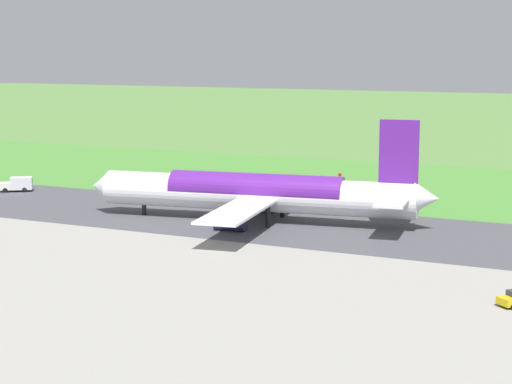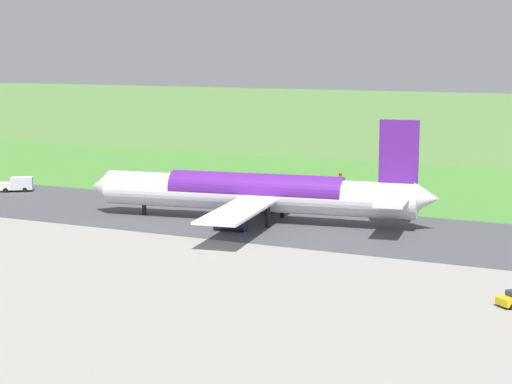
{
  "view_description": "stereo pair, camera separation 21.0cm",
  "coord_description": "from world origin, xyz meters",
  "px_view_note": "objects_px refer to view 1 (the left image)",
  "views": [
    {
      "loc": [
        -49.64,
        117.38,
        25.79
      ],
      "look_at": [
        5.98,
        0.0,
        4.5
      ],
      "focal_mm": 61.87,
      "sensor_mm": 36.0,
      "label": 1
    },
    {
      "loc": [
        -49.83,
        117.29,
        25.79
      ],
      "look_at": [
        5.98,
        0.0,
        4.5
      ],
      "focal_mm": 61.87,
      "sensor_mm": 36.0,
      "label": 2
    }
  ],
  "objects_px": {
    "airliner_main": "(258,193)",
    "service_truck_fuel": "(17,184)",
    "no_stopping_sign": "(340,179)",
    "traffic_cone_orange": "(310,183)"
  },
  "relations": [
    {
      "from": "service_truck_fuel",
      "to": "no_stopping_sign",
      "type": "distance_m",
      "value": 58.96
    },
    {
      "from": "service_truck_fuel",
      "to": "traffic_cone_orange",
      "type": "distance_m",
      "value": 54.31
    },
    {
      "from": "airliner_main",
      "to": "no_stopping_sign",
      "type": "distance_m",
      "value": 35.48
    },
    {
      "from": "service_truck_fuel",
      "to": "traffic_cone_orange",
      "type": "xyz_separation_m",
      "value": [
        -44.55,
        -31.05,
        -1.13
      ]
    },
    {
      "from": "airliner_main",
      "to": "service_truck_fuel",
      "type": "distance_m",
      "value": 51.81
    },
    {
      "from": "airliner_main",
      "to": "no_stopping_sign",
      "type": "xyz_separation_m",
      "value": [
        -0.07,
        -35.38,
        -2.69
      ]
    },
    {
      "from": "airliner_main",
      "to": "service_truck_fuel",
      "type": "relative_size",
      "value": 8.94
    },
    {
      "from": "airliner_main",
      "to": "traffic_cone_orange",
      "type": "distance_m",
      "value": 38.35
    },
    {
      "from": "no_stopping_sign",
      "to": "traffic_cone_orange",
      "type": "relative_size",
      "value": 5.11
    },
    {
      "from": "service_truck_fuel",
      "to": "traffic_cone_orange",
      "type": "bearing_deg",
      "value": -145.12
    }
  ]
}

